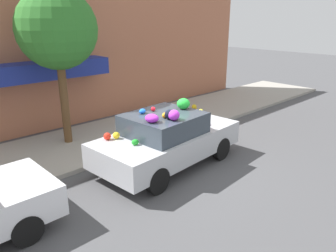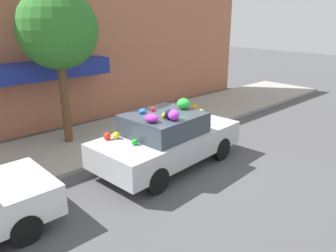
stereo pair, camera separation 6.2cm
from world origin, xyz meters
name	(u,v)px [view 1 (the left image)]	position (x,y,z in m)	size (l,w,h in m)	color
ground_plane	(166,163)	(0.00, 0.00, 0.00)	(60.00, 60.00, 0.00)	#4C4C4F
sidewalk_curb	(110,136)	(0.00, 2.70, 0.06)	(24.00, 3.20, 0.12)	#9E998E
building_facade	(68,40)	(-0.07, 4.92, 3.02)	(18.00, 1.20, 6.15)	#B26B4C
street_tree	(57,30)	(-1.29, 3.06, 3.45)	(2.26, 2.26, 4.49)	brown
fire_hydrant	(194,114)	(2.92, 1.64, 0.46)	(0.20, 0.20, 0.70)	gold
art_car	(167,138)	(-0.03, -0.10, 0.77)	(4.22, 2.13, 1.76)	#B7BABF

